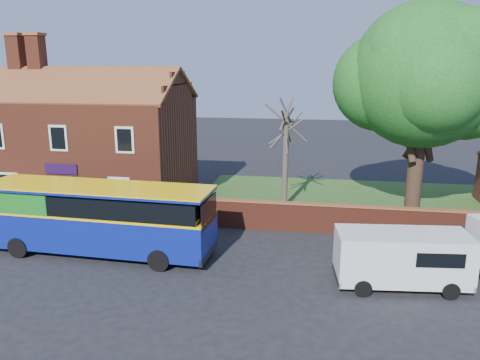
# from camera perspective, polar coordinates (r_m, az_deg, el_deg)

# --- Properties ---
(ground) EXTENTS (120.00, 120.00, 0.00)m
(ground) POSITION_cam_1_polar(r_m,az_deg,el_deg) (20.44, -13.67, -11.66)
(ground) COLOR black
(ground) RESTS_ON ground
(pavement) EXTENTS (18.00, 3.50, 0.12)m
(pavement) POSITION_cam_1_polar(r_m,az_deg,el_deg) (28.28, -22.23, -4.92)
(pavement) COLOR gray
(pavement) RESTS_ON ground
(kerb) EXTENTS (18.00, 0.15, 0.14)m
(kerb) POSITION_cam_1_polar(r_m,az_deg,el_deg) (26.90, -24.18, -6.04)
(kerb) COLOR slate
(kerb) RESTS_ON ground
(grass_strip) EXTENTS (26.00, 12.00, 0.04)m
(grass_strip) POSITION_cam_1_polar(r_m,az_deg,el_deg) (31.52, 19.05, -2.83)
(grass_strip) COLOR #426B28
(grass_strip) RESTS_ON ground
(shop_building) EXTENTS (12.30, 8.13, 10.50)m
(shop_building) POSITION_cam_1_polar(r_m,az_deg,el_deg) (32.35, -17.52, 3.89)
(shop_building) COLOR brown
(shop_building) RESTS_ON ground
(boundary_wall) EXTENTS (22.00, 0.38, 1.60)m
(boundary_wall) POSITION_cam_1_polar(r_m,az_deg,el_deg) (25.66, 21.25, -4.94)
(boundary_wall) COLOR maroon
(boundary_wall) RESTS_ON ground
(bus) EXTENTS (10.90, 3.18, 3.28)m
(bus) POSITION_cam_1_polar(r_m,az_deg,el_deg) (22.92, -17.68, -4.09)
(bus) COLOR navy
(bus) RESTS_ON ground
(van_near) EXTENTS (5.32, 2.56, 2.26)m
(van_near) POSITION_cam_1_polar(r_m,az_deg,el_deg) (19.86, 19.17, -8.85)
(van_near) COLOR white
(van_near) RESTS_ON ground
(large_tree) EXTENTS (9.86, 7.80, 12.02)m
(large_tree) POSITION_cam_1_polar(r_m,az_deg,el_deg) (27.61, 21.57, 11.28)
(large_tree) COLOR black
(large_tree) RESTS_ON ground
(bare_tree) EXTENTS (2.42, 2.89, 6.46)m
(bare_tree) POSITION_cam_1_polar(r_m,az_deg,el_deg) (28.59, 5.57, 3.03)
(bare_tree) COLOR #4C4238
(bare_tree) RESTS_ON ground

